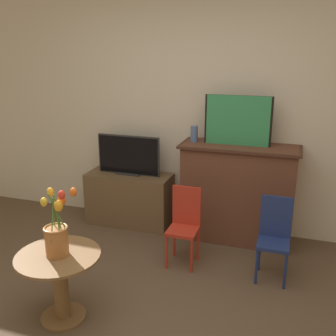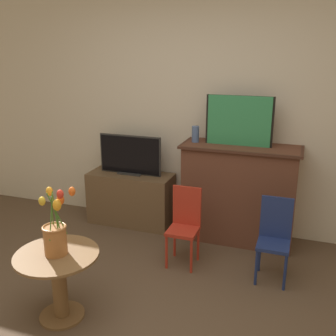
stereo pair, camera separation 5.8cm
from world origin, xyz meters
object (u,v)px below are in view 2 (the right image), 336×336
at_px(chair_red, 185,222).
at_px(chair_blue, 274,235).
at_px(painting, 239,121).
at_px(vase_tulips, 56,233).
at_px(tv_monitor, 130,156).

xyz_separation_m(chair_red, chair_blue, (0.79, 0.00, 0.00)).
xyz_separation_m(painting, chair_blue, (0.45, -0.62, -0.84)).
relative_size(painting, vase_tulips, 1.34).
distance_m(painting, vase_tulips, 2.01).
distance_m(painting, chair_red, 1.10).
relative_size(chair_red, chair_blue, 1.00).
bearing_deg(chair_blue, painting, 125.63).
relative_size(tv_monitor, chair_red, 0.99).
height_order(tv_monitor, chair_red, tv_monitor).
distance_m(tv_monitor, chair_blue, 1.76).
xyz_separation_m(painting, chair_red, (-0.34, -0.62, -0.84)).
bearing_deg(tv_monitor, chair_red, -37.46).
distance_m(tv_monitor, chair_red, 1.10).
xyz_separation_m(tv_monitor, chair_blue, (1.60, -0.62, -0.39)).
height_order(chair_red, chair_blue, same).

